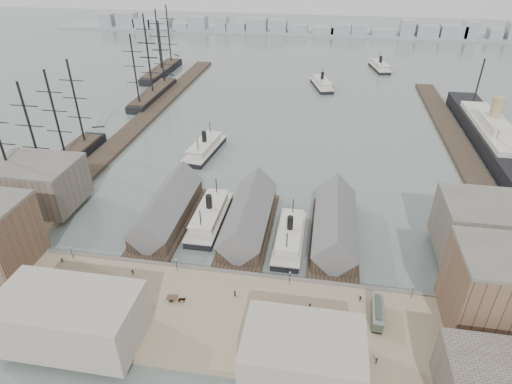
% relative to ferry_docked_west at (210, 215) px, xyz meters
% --- Properties ---
extents(ground, '(900.00, 900.00, 0.00)m').
position_rel_ferry_docked_west_xyz_m(ground, '(13.00, -19.07, -2.46)').
color(ground, '#525F5B').
rests_on(ground, ground).
extents(quay, '(180.00, 30.00, 2.00)m').
position_rel_ferry_docked_west_xyz_m(quay, '(13.00, -39.07, -1.46)').
color(quay, '#847458').
rests_on(quay, ground).
extents(seawall, '(180.00, 1.20, 2.30)m').
position_rel_ferry_docked_west_xyz_m(seawall, '(13.00, -24.27, -1.31)').
color(seawall, '#59544C').
rests_on(seawall, ground).
extents(west_wharf, '(10.00, 220.00, 1.60)m').
position_rel_ferry_docked_west_xyz_m(west_wharf, '(-55.00, 80.93, -1.66)').
color(west_wharf, '#2D231C').
rests_on(west_wharf, ground).
extents(east_wharf, '(10.00, 180.00, 1.60)m').
position_rel_ferry_docked_west_xyz_m(east_wharf, '(91.00, 70.93, -1.66)').
color(east_wharf, '#2D231C').
rests_on(east_wharf, ground).
extents(ferry_shed_west, '(14.00, 42.00, 12.60)m').
position_rel_ferry_docked_west_xyz_m(ferry_shed_west, '(-13.00, -2.19, 2.17)').
color(ferry_shed_west, '#2D231C').
rests_on(ferry_shed_west, ground).
extents(ferry_shed_center, '(14.00, 42.00, 12.60)m').
position_rel_ferry_docked_west_xyz_m(ferry_shed_center, '(13.00, -2.19, 2.17)').
color(ferry_shed_center, '#2D231C').
rests_on(ferry_shed_center, ground).
extents(ferry_shed_east, '(14.00, 42.00, 12.60)m').
position_rel_ferry_docked_west_xyz_m(ferry_shed_east, '(39.00, -2.19, 2.17)').
color(ferry_shed_east, '#2D231C').
rests_on(ferry_shed_east, ground).
extents(warehouse_west_back, '(26.00, 20.00, 14.00)m').
position_rel_ferry_docked_west_xyz_m(warehouse_west_back, '(-57.00, -1.07, 6.54)').
color(warehouse_west_back, '#60564C').
rests_on(warehouse_west_back, west_land).
extents(warehouse_east_back, '(28.00, 20.00, 15.00)m').
position_rel_ferry_docked_west_xyz_m(warehouse_east_back, '(81.00, -4.07, 7.04)').
color(warehouse_east_back, '#60564C').
rests_on(warehouse_east_back, east_land).
extents(street_bldg_center, '(24.00, 16.00, 10.00)m').
position_rel_ferry_docked_west_xyz_m(street_bldg_center, '(33.00, -51.07, 4.54)').
color(street_bldg_center, gray).
rests_on(street_bldg_center, quay).
extents(street_bldg_west, '(30.00, 16.00, 12.00)m').
position_rel_ferry_docked_west_xyz_m(street_bldg_west, '(-17.00, -51.07, 5.54)').
color(street_bldg_west, gray).
rests_on(street_bldg_west, quay).
extents(street_bldg_east, '(18.00, 14.00, 11.00)m').
position_rel_ferry_docked_west_xyz_m(street_bldg_east, '(68.00, -52.07, 5.04)').
color(street_bldg_east, '#60564C').
rests_on(street_bldg_east, quay).
extents(lamp_post_far_w, '(0.44, 0.44, 3.92)m').
position_rel_ferry_docked_west_xyz_m(lamp_post_far_w, '(-32.00, -26.07, 2.25)').
color(lamp_post_far_w, black).
rests_on(lamp_post_far_w, quay).
extents(lamp_post_near_w, '(0.44, 0.44, 3.92)m').
position_rel_ferry_docked_west_xyz_m(lamp_post_near_w, '(-2.00, -26.07, 2.25)').
color(lamp_post_near_w, black).
rests_on(lamp_post_near_w, quay).
extents(lamp_post_near_e, '(0.44, 0.44, 3.92)m').
position_rel_ferry_docked_west_xyz_m(lamp_post_near_e, '(28.00, -26.07, 2.25)').
color(lamp_post_near_e, black).
rests_on(lamp_post_near_e, quay).
extents(lamp_post_far_e, '(0.44, 0.44, 3.92)m').
position_rel_ferry_docked_west_xyz_m(lamp_post_far_e, '(58.00, -26.07, 2.25)').
color(lamp_post_far_e, black).
rests_on(lamp_post_far_e, quay).
extents(far_shore, '(500.00, 40.00, 15.72)m').
position_rel_ferry_docked_west_xyz_m(far_shore, '(10.93, 315.07, 1.44)').
color(far_shore, gray).
rests_on(far_shore, ground).
extents(ferry_docked_west, '(8.83, 29.45, 10.52)m').
position_rel_ferry_docked_west_xyz_m(ferry_docked_west, '(0.00, 0.00, 0.00)').
color(ferry_docked_west, black).
rests_on(ferry_docked_west, ground).
extents(ferry_docked_east, '(8.18, 27.26, 9.73)m').
position_rel_ferry_docked_west_xyz_m(ferry_docked_east, '(26.00, -6.39, -0.18)').
color(ferry_docked_east, black).
rests_on(ferry_docked_east, ground).
extents(ferry_open_near, '(12.11, 29.99, 10.42)m').
position_rel_ferry_docked_west_xyz_m(ferry_open_near, '(-15.11, 48.65, -0.02)').
color(ferry_open_near, black).
rests_on(ferry_open_near, ground).
extents(ferry_open_mid, '(15.76, 29.05, 9.94)m').
position_rel_ferry_docked_west_xyz_m(ferry_open_mid, '(29.73, 148.58, -0.14)').
color(ferry_open_mid, black).
rests_on(ferry_open_mid, ground).
extents(ferry_open_far, '(13.80, 28.68, 9.84)m').
position_rel_ferry_docked_west_xyz_m(ferry_open_far, '(67.16, 195.51, -0.16)').
color(ferry_open_far, black).
rests_on(ferry_open_far, ground).
extents(sailing_ship_near, '(9.24, 63.67, 38.00)m').
position_rel_ferry_docked_west_xyz_m(sailing_ship_near, '(-66.40, 21.62, 0.32)').
color(sailing_ship_near, black).
rests_on(sailing_ship_near, ground).
extents(sailing_ship_mid, '(9.26, 53.51, 38.08)m').
position_rel_ferry_docked_west_xyz_m(sailing_ship_mid, '(-62.98, 112.94, 0.26)').
color(sailing_ship_mid, black).
rests_on(sailing_ship_mid, ground).
extents(sailing_ship_far, '(9.83, 54.60, 40.40)m').
position_rel_ferry_docked_west_xyz_m(sailing_ship_far, '(-75.38, 160.08, 0.45)').
color(sailing_ship_far, black).
rests_on(sailing_ship_far, ground).
extents(ocean_steamer, '(14.07, 102.80, 20.56)m').
position_rel_ferry_docked_west_xyz_m(ocean_steamer, '(105.00, 80.19, 1.96)').
color(ocean_steamer, black).
rests_on(ocean_steamer, ground).
extents(tram, '(3.03, 10.02, 3.53)m').
position_rel_ferry_docked_west_xyz_m(tram, '(49.05, -34.44, 1.34)').
color(tram, black).
rests_on(tram, quay).
extents(horse_cart_left, '(4.81, 1.94, 1.72)m').
position_rel_ferry_docked_west_xyz_m(horse_cart_left, '(-25.26, -34.67, 0.39)').
color(horse_cart_left, black).
rests_on(horse_cart_left, quay).
extents(horse_cart_center, '(5.02, 1.83, 1.70)m').
position_rel_ferry_docked_west_xyz_m(horse_cart_center, '(2.27, -37.05, 0.38)').
color(horse_cart_center, black).
rests_on(horse_cart_center, quay).
extents(horse_cart_right, '(4.62, 1.68, 1.58)m').
position_rel_ferry_docked_west_xyz_m(horse_cart_right, '(29.19, -38.02, 0.34)').
color(horse_cart_right, black).
rests_on(horse_cart_right, quay).
extents(pedestrian_0, '(0.69, 0.60, 1.57)m').
position_rel_ferry_docked_west_xyz_m(pedestrian_0, '(-33.95, -28.15, 0.32)').
color(pedestrian_0, black).
rests_on(pedestrian_0, quay).
extents(pedestrian_1, '(1.00, 0.88, 1.73)m').
position_rel_ferry_docked_west_xyz_m(pedestrian_1, '(-30.79, -42.49, 0.40)').
color(pedestrian_1, black).
rests_on(pedestrian_1, quay).
extents(pedestrian_2, '(1.07, 0.66, 1.59)m').
position_rel_ferry_docked_west_xyz_m(pedestrian_2, '(-12.92, -29.63, 0.33)').
color(pedestrian_2, black).
rests_on(pedestrian_2, quay).
extents(pedestrian_3, '(0.42, 0.98, 1.67)m').
position_rel_ferry_docked_west_xyz_m(pedestrian_3, '(-4.37, -39.43, 0.37)').
color(pedestrian_3, black).
rests_on(pedestrian_3, quay).
extents(pedestrian_4, '(0.75, 0.94, 1.67)m').
position_rel_ferry_docked_west_xyz_m(pedestrian_4, '(15.14, -32.75, 0.37)').
color(pedestrian_4, black).
rests_on(pedestrian_4, quay).
extents(pedestrian_5, '(0.47, 0.63, 1.70)m').
position_rel_ferry_docked_west_xyz_m(pedestrian_5, '(22.09, -42.72, 0.38)').
color(pedestrian_5, black).
rests_on(pedestrian_5, quay).
extents(pedestrian_6, '(0.98, 1.05, 1.73)m').
position_rel_ferry_docked_west_xyz_m(pedestrian_6, '(33.67, -33.90, 0.40)').
color(pedestrian_6, black).
rests_on(pedestrian_6, quay).
extents(pedestrian_7, '(0.94, 1.17, 1.58)m').
position_rel_ferry_docked_west_xyz_m(pedestrian_7, '(48.13, -46.87, 0.33)').
color(pedestrian_7, black).
rests_on(pedestrian_7, quay).
extents(pedestrian_8, '(0.94, 0.97, 1.63)m').
position_rel_ferry_docked_west_xyz_m(pedestrian_8, '(45.52, -29.26, 0.35)').
color(pedestrian_8, black).
rests_on(pedestrian_8, quay).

